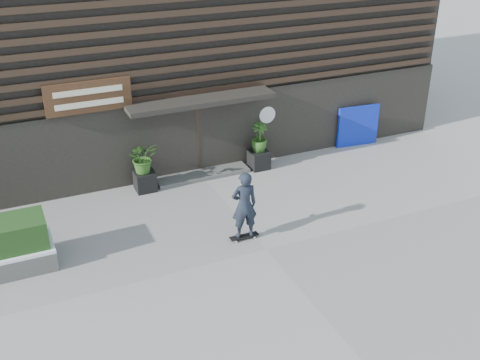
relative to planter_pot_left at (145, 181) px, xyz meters
name	(u,v)px	position (x,y,z in m)	size (l,w,h in m)	color
ground	(266,250)	(1.90, -4.40, -0.30)	(80.00, 80.00, 0.00)	gray
entrance_step	(202,174)	(1.90, 0.20, -0.24)	(3.00, 0.80, 0.12)	#4B4B48
planter_pot_left	(145,181)	(0.00, 0.00, 0.00)	(0.60, 0.60, 0.60)	black
bamboo_left	(143,157)	(0.00, 0.00, 0.78)	(0.86, 0.75, 0.96)	#2D591E
planter_pot_right	(259,159)	(3.80, 0.00, 0.00)	(0.60, 0.60, 0.60)	black
bamboo_right	(259,137)	(3.80, 0.00, 0.78)	(0.54, 0.54, 0.96)	#2D591E
blue_tarp	(358,126)	(7.77, 0.30, 0.42)	(1.53, 0.12, 1.44)	#0D20B1
building	(147,17)	(1.90, 5.56, 3.69)	(18.00, 11.00, 8.00)	black
skateboarder	(244,205)	(1.60, -3.71, 0.70)	(0.78, 0.51, 1.93)	black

